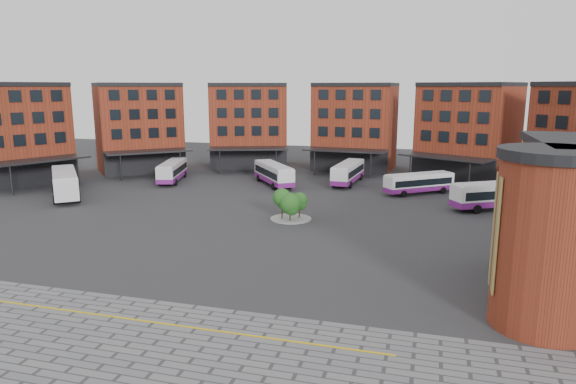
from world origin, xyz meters
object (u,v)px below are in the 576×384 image
(bus_e, at_px, (419,183))
(bus_f, at_px, (498,195))
(tree_island, at_px, (290,203))
(bus_b, at_px, (172,171))
(bus_c, at_px, (274,174))
(bus_d, at_px, (348,172))
(blue_car, at_px, (547,307))
(bus_a, at_px, (65,182))

(bus_e, height_order, bus_f, bus_f)
(tree_island, xyz_separation_m, bus_e, (12.73, 17.97, -0.38))
(bus_b, bearing_deg, bus_c, -10.38)
(bus_d, bearing_deg, bus_b, -163.66)
(bus_c, relative_size, blue_car, 2.58)
(bus_a, xyz_separation_m, bus_f, (52.76, 8.07, -0.31))
(bus_c, xyz_separation_m, bus_e, (20.43, -0.82, -0.17))
(bus_c, bearing_deg, bus_e, -38.62)
(bus_b, bearing_deg, bus_e, -14.68)
(bus_f, bearing_deg, bus_b, -128.22)
(bus_b, xyz_separation_m, blue_car, (44.66, -35.55, -0.95))
(bus_e, height_order, blue_car, bus_e)
(bus_b, xyz_separation_m, bus_d, (25.62, 5.45, 0.05))
(bus_f, bearing_deg, bus_d, -151.13)
(bus_a, relative_size, blue_car, 2.77)
(bus_b, height_order, bus_d, bus_d)
(bus_a, distance_m, blue_car, 56.74)
(bus_f, bearing_deg, bus_a, -112.08)
(bus_a, bearing_deg, tree_island, -46.94)
(bus_b, relative_size, bus_f, 0.98)
(blue_car, bearing_deg, bus_b, 60.93)
(bus_e, relative_size, blue_car, 2.29)
(bus_f, height_order, blue_car, bus_f)
(tree_island, relative_size, bus_a, 0.40)
(bus_e, bearing_deg, tree_island, -73.46)
(bus_e, xyz_separation_m, blue_car, (8.78, -36.16, -0.83))
(bus_a, height_order, bus_e, bus_a)
(bus_a, distance_m, bus_f, 53.37)
(tree_island, bearing_deg, bus_b, 143.13)
(bus_a, bearing_deg, blue_car, -63.02)
(tree_island, bearing_deg, bus_d, 83.82)
(tree_island, xyz_separation_m, bus_c, (-7.70, 18.79, -0.21))
(bus_a, bearing_deg, bus_b, 20.20)
(tree_island, distance_m, bus_c, 20.31)
(bus_c, distance_m, blue_car, 47.13)
(bus_b, distance_m, bus_d, 26.20)
(bus_c, bearing_deg, tree_island, -104.04)
(tree_island, xyz_separation_m, bus_f, (21.82, 11.49, -0.15))
(bus_e, bearing_deg, bus_c, -130.46)
(bus_b, bearing_deg, bus_f, -23.09)
(bus_b, bearing_deg, bus_d, -3.63)
(bus_e, bearing_deg, blue_car, -24.51)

